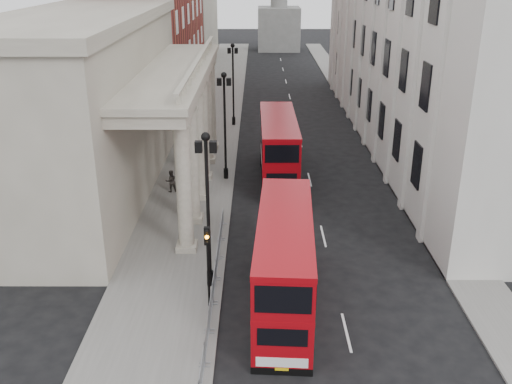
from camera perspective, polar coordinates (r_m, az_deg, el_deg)
ground at (r=27.24m, az=-3.92°, el=-13.80°), size 260.00×260.00×0.00m
sidewalk_west at (r=54.61m, az=-5.00°, el=5.03°), size 6.00×140.00×0.12m
sidewalk_east at (r=55.63m, az=12.24°, el=4.92°), size 3.00×140.00×0.12m
kerb at (r=54.43m, az=-1.90°, el=5.05°), size 0.20×140.00×0.14m
portico_building at (r=43.06m, az=-16.72°, el=7.76°), size 9.00×28.00×12.00m
brick_building at (r=71.29m, az=-10.36°, el=17.70°), size 9.00×32.00×22.00m
west_building_far at (r=102.95m, az=-7.14°, el=18.53°), size 9.00×30.00×20.00m
east_building at (r=55.96m, az=15.52°, el=17.75°), size 8.00×55.00×25.00m
lamp_post_south at (r=28.37m, az=-4.85°, el=-0.90°), size 1.05×0.44×8.32m
lamp_post_mid at (r=43.52m, az=-3.14°, el=7.32°), size 1.05×0.44×8.32m
lamp_post_north at (r=59.12m, az=-2.31°, el=11.24°), size 1.05×0.44×8.32m
traffic_light at (r=27.32m, az=-4.86°, el=-6.04°), size 0.28×0.33×4.30m
crowd_barriers at (r=28.73m, az=-4.37°, el=-10.10°), size 0.50×18.75×1.10m
bus_near at (r=27.91m, az=2.86°, el=-6.89°), size 3.22×10.94×4.67m
bus_far at (r=44.58m, az=2.25°, el=4.50°), size 2.81×11.23×4.84m
pedestrian_a at (r=41.11m, az=-6.72°, el=0.42°), size 0.62×0.45×1.57m
pedestrian_b at (r=42.42m, az=-8.51°, el=1.09°), size 0.99×0.89×1.67m
pedestrian_c at (r=44.49m, az=-6.17°, el=2.15°), size 0.82×0.58×1.58m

